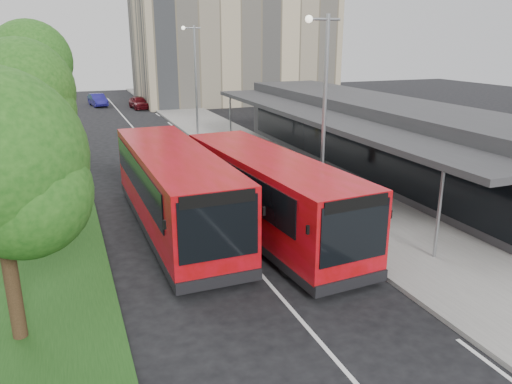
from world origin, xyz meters
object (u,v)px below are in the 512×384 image
(bus_second, at_px, (174,190))
(bollard, at_px, (221,138))
(tree_far, at_px, (31,67))
(car_near, at_px, (139,102))
(car_far, at_px, (98,100))
(tree_mid, at_px, (22,98))
(lamp_post_far, at_px, (194,73))
(bus_main, at_px, (268,195))
(litter_bin, at_px, (275,164))
(lamp_post_near, at_px, (323,107))

(bus_second, bearing_deg, bollard, 65.23)
(tree_far, height_order, car_near, tree_far)
(bus_second, xyz_separation_m, bollard, (6.40, 14.44, -1.06))
(tree_far, distance_m, car_far, 22.97)
(tree_far, bearing_deg, tree_mid, -90.00)
(car_near, xyz_separation_m, car_far, (-3.93, 3.81, 0.01))
(lamp_post_far, xyz_separation_m, bus_main, (-2.57, -20.69, -3.14))
(lamp_post_far, bearing_deg, car_far, 105.44)
(tree_mid, bearing_deg, car_far, 80.99)
(lamp_post_far, bearing_deg, litter_bin, -84.74)
(car_far, bearing_deg, litter_bin, -86.46)
(bus_main, distance_m, bollard, 16.48)
(bus_second, bearing_deg, lamp_post_far, 72.13)
(tree_mid, relative_size, car_far, 1.80)
(lamp_post_far, distance_m, car_near, 17.63)
(tree_mid, relative_size, litter_bin, 9.14)
(bus_second, distance_m, bollard, 15.83)
(bus_main, distance_m, car_near, 37.76)
(lamp_post_far, relative_size, litter_bin, 9.93)
(lamp_post_far, height_order, bollard, lamp_post_far)
(tree_mid, relative_size, bus_second, 0.65)
(tree_far, bearing_deg, car_near, 62.70)
(bus_second, distance_m, car_far, 39.86)
(car_near, relative_size, car_far, 0.95)
(tree_mid, height_order, bollard, tree_mid)
(litter_bin, relative_size, car_near, 0.21)
(bus_second, height_order, litter_bin, bus_second)
(tree_mid, bearing_deg, car_near, 72.80)
(bus_second, relative_size, bollard, 13.07)
(car_near, bearing_deg, tree_far, -122.55)
(lamp_post_near, distance_m, bollard, 16.01)
(tree_mid, xyz_separation_m, lamp_post_near, (11.13, -7.05, -0.04))
(litter_bin, bearing_deg, tree_far, 136.44)
(car_near, bearing_deg, litter_bin, -89.48)
(tree_mid, bearing_deg, litter_bin, 1.44)
(lamp_post_near, relative_size, lamp_post_far, 1.00)
(car_near, bearing_deg, bus_main, -96.37)
(bus_main, relative_size, bollard, 12.74)
(tree_mid, xyz_separation_m, car_near, (9.29, 30.00, -4.09))
(tree_mid, distance_m, lamp_post_far, 17.07)
(lamp_post_near, xyz_separation_m, bus_second, (-5.81, 1.01, -3.08))
(litter_bin, distance_m, bollard, 8.11)
(tree_mid, xyz_separation_m, bollard, (11.72, 8.40, -4.17))
(litter_bin, xyz_separation_m, car_far, (-6.93, 33.50, 0.12))
(litter_bin, bearing_deg, lamp_post_near, -98.99)
(lamp_post_far, bearing_deg, bollard, -82.56)
(tree_mid, height_order, lamp_post_near, lamp_post_near)
(tree_mid, distance_m, tree_far, 12.02)
(bus_main, bearing_deg, litter_bin, 60.52)
(tree_far, bearing_deg, bus_second, -73.57)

